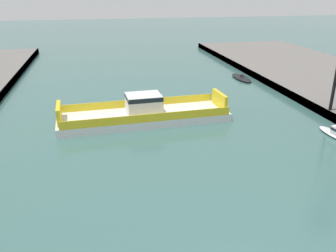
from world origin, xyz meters
name	(u,v)px	position (x,y,z in m)	size (l,w,h in m)	color
chain_ferry	(144,113)	(-1.88, 29.64, 1.15)	(23.83, 8.01, 3.88)	silver
moored_boat_mid_right	(241,78)	(20.92, 49.41, 0.28)	(2.62, 7.69, 1.05)	black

